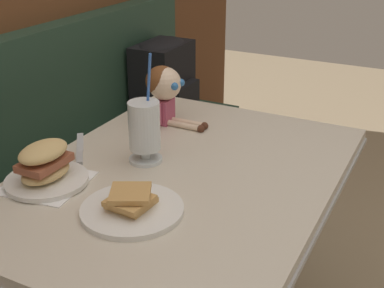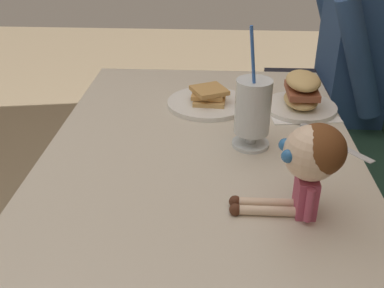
{
  "view_description": "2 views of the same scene",
  "coord_description": "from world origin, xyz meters",
  "px_view_note": "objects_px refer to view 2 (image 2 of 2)",
  "views": [
    {
      "loc": [
        -1.12,
        -0.43,
        1.41
      ],
      "look_at": [
        0.12,
        0.2,
        0.78
      ],
      "focal_mm": 48.69,
      "sensor_mm": 36.0,
      "label": 1
    },
    {
      "loc": [
        1.06,
        0.21,
        1.31
      ],
      "look_at": [
        0.11,
        0.16,
        0.79
      ],
      "focal_mm": 42.4,
      "sensor_mm": 36.0,
      "label": 2
    }
  ],
  "objects_px": {
    "toast_plate": "(208,101)",
    "milkshake_glass": "(253,110)",
    "seated_doll": "(311,158)",
    "diner_patron": "(346,48)",
    "butter_knife": "(323,136)",
    "sandwich_plate": "(301,96)"
  },
  "relations": [
    {
      "from": "butter_knife",
      "to": "toast_plate",
      "type": "bearing_deg",
      "value": -122.34
    },
    {
      "from": "butter_knife",
      "to": "diner_patron",
      "type": "xyz_separation_m",
      "value": [
        -0.83,
        0.26,
        -0.0
      ]
    },
    {
      "from": "butter_knife",
      "to": "seated_doll",
      "type": "xyz_separation_m",
      "value": [
        0.33,
        -0.1,
        0.12
      ]
    },
    {
      "from": "milkshake_glass",
      "to": "seated_doll",
      "type": "xyz_separation_m",
      "value": [
        0.28,
        0.09,
        0.03
      ]
    },
    {
      "from": "sandwich_plate",
      "to": "seated_doll",
      "type": "distance_m",
      "value": 0.52
    },
    {
      "from": "butter_knife",
      "to": "milkshake_glass",
      "type": "bearing_deg",
      "value": -74.76
    },
    {
      "from": "sandwich_plate",
      "to": "diner_patron",
      "type": "xyz_separation_m",
      "value": [
        -0.65,
        0.29,
        -0.04
      ]
    },
    {
      "from": "sandwich_plate",
      "to": "butter_knife",
      "type": "distance_m",
      "value": 0.19
    },
    {
      "from": "milkshake_glass",
      "to": "seated_doll",
      "type": "relative_size",
      "value": 1.45
    },
    {
      "from": "sandwich_plate",
      "to": "diner_patron",
      "type": "relative_size",
      "value": 0.28
    },
    {
      "from": "diner_patron",
      "to": "milkshake_glass",
      "type": "bearing_deg",
      "value": -27.21
    },
    {
      "from": "toast_plate",
      "to": "butter_knife",
      "type": "bearing_deg",
      "value": 57.66
    },
    {
      "from": "toast_plate",
      "to": "seated_doll",
      "type": "relative_size",
      "value": 1.15
    },
    {
      "from": "seated_doll",
      "to": "milkshake_glass",
      "type": "bearing_deg",
      "value": -161.55
    },
    {
      "from": "seated_doll",
      "to": "diner_patron",
      "type": "distance_m",
      "value": 1.22
    },
    {
      "from": "milkshake_glass",
      "to": "butter_knife",
      "type": "distance_m",
      "value": 0.23
    },
    {
      "from": "toast_plate",
      "to": "sandwich_plate",
      "type": "relative_size",
      "value": 1.11
    },
    {
      "from": "toast_plate",
      "to": "milkshake_glass",
      "type": "relative_size",
      "value": 0.79
    },
    {
      "from": "toast_plate",
      "to": "milkshake_glass",
      "type": "distance_m",
      "value": 0.29
    },
    {
      "from": "diner_patron",
      "to": "butter_knife",
      "type": "bearing_deg",
      "value": -17.23
    },
    {
      "from": "milkshake_glass",
      "to": "seated_doll",
      "type": "bearing_deg",
      "value": 18.45
    },
    {
      "from": "sandwich_plate",
      "to": "seated_doll",
      "type": "relative_size",
      "value": 1.03
    }
  ]
}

